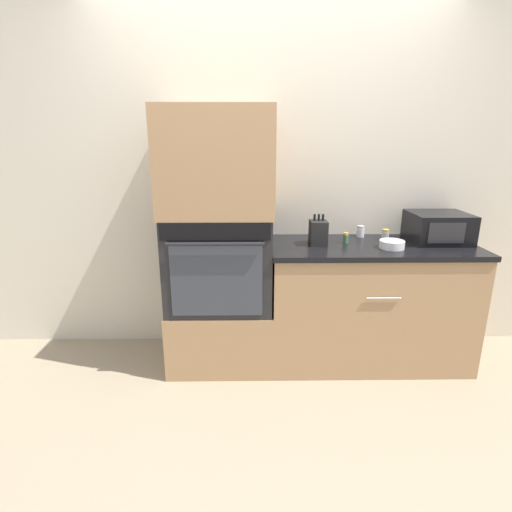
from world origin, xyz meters
The scene contains 12 objects.
ground_plane centered at (0.00, 0.00, 0.00)m, with size 12.00×12.00×0.00m, color gray.
wall_back centered at (0.00, 0.63, 1.25)m, with size 8.00×0.05×2.50m.
oven_cabinet_base centered at (-0.36, 0.30, 0.22)m, with size 0.72×0.60×0.45m.
wall_oven centered at (-0.36, 0.30, 0.77)m, with size 0.70×0.64×0.64m.
oven_cabinet_upper centered at (-0.36, 0.30, 1.42)m, with size 0.72×0.60×0.67m.
counter_unit centered at (0.69, 0.30, 0.44)m, with size 1.40×0.63×0.87m.
microwave centered at (1.17, 0.38, 0.97)m, with size 0.39×0.36×0.20m.
knife_block centered at (0.31, 0.30, 0.95)m, with size 0.11×0.14×0.21m.
bowl centered at (0.79, 0.20, 0.90)m, with size 0.16×0.16×0.05m.
condiment_jar_near centered at (0.51, 0.34, 0.91)m, with size 0.04×0.04×0.07m.
condiment_jar_mid centered at (0.82, 0.43, 0.91)m, with size 0.05×0.05×0.07m.
condiment_jar_far centered at (0.66, 0.52, 0.91)m, with size 0.06×0.06×0.08m.
Camera 1 is at (-0.15, -2.34, 1.57)m, focal length 28.00 mm.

